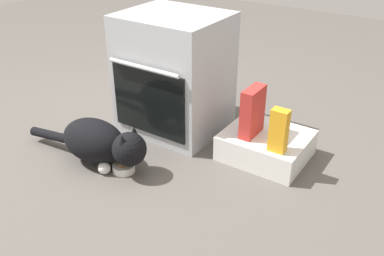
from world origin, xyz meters
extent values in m
plane|color=#56514C|center=(0.00, 0.00, 0.00)|extent=(8.00, 8.00, 0.00)
cube|color=#B7BABF|center=(0.03, 0.40, 0.37)|extent=(0.60, 0.52, 0.74)
cube|color=black|center=(0.03, 0.13, 0.28)|extent=(0.51, 0.01, 0.41)
cylinder|color=silver|center=(0.03, 0.11, 0.50)|extent=(0.48, 0.02, 0.02)
cube|color=white|center=(0.67, 0.39, 0.08)|extent=(0.46, 0.40, 0.15)
cylinder|color=white|center=(0.09, -0.18, 0.02)|extent=(0.12, 0.12, 0.04)
sphere|color=brown|center=(0.09, -0.18, 0.04)|extent=(0.07, 0.07, 0.07)
ellipsoid|color=black|center=(-0.10, -0.20, 0.14)|extent=(0.41, 0.28, 0.25)
sphere|color=black|center=(0.14, -0.18, 0.16)|extent=(0.19, 0.19, 0.19)
cone|color=black|center=(0.14, -0.13, 0.23)|extent=(0.06, 0.06, 0.08)
cone|color=black|center=(0.15, -0.23, 0.23)|extent=(0.06, 0.06, 0.08)
cylinder|color=black|center=(-0.43, -0.22, 0.08)|extent=(0.34, 0.08, 0.08)
sphere|color=silver|center=(0.01, -0.12, 0.03)|extent=(0.07, 0.07, 0.07)
sphere|color=silver|center=(0.02, -0.26, 0.03)|extent=(0.07, 0.07, 0.07)
cube|color=#B72D28|center=(0.60, 0.34, 0.29)|extent=(0.07, 0.18, 0.28)
cube|color=orange|center=(0.79, 0.25, 0.27)|extent=(0.09, 0.06, 0.24)
camera|label=1|loc=(1.47, -1.57, 1.33)|focal=39.52mm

